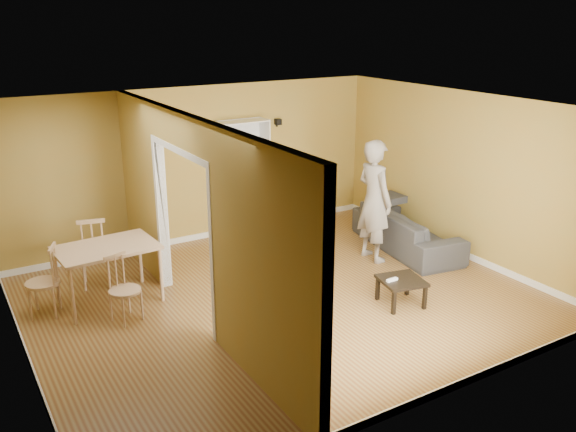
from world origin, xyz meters
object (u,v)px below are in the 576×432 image
object	(u,v)px
person	(375,190)
bookshelf	(243,178)
chair_far	(94,250)
coffee_table	(401,283)
sofa	(407,225)
dining_table	(106,252)
chair_near	(125,289)
chair_left	(42,281)

from	to	relation	value
person	bookshelf	bearing A→B (deg)	29.43
bookshelf	chair_far	distance (m)	2.95
person	coffee_table	distance (m)	1.81
sofa	dining_table	xyz separation A→B (m)	(-4.73, 0.57, 0.30)
coffee_table	dining_table	xyz separation A→B (m)	(-3.29, 2.08, 0.41)
sofa	chair_near	distance (m)	4.70
sofa	dining_table	bearing A→B (deg)	91.60
chair_left	chair_near	bearing A→B (deg)	73.41
coffee_table	chair_left	world-z (taller)	chair_left
coffee_table	chair_left	distance (m)	4.64
sofa	coffee_table	bearing A→B (deg)	144.94
person	chair_far	bearing A→B (deg)	72.01
person	coffee_table	size ratio (longest dim) A/B	4.12
chair_near	chair_far	size ratio (longest dim) A/B	0.83
chair_far	chair_left	bearing A→B (deg)	49.85
sofa	chair_far	world-z (taller)	chair_far
coffee_table	dining_table	distance (m)	3.92
bookshelf	chair_near	world-z (taller)	bookshelf
bookshelf	coffee_table	distance (m)	3.66
person	chair_left	world-z (taller)	person
sofa	bookshelf	size ratio (longest dim) A/B	1.09
dining_table	chair_far	xyz separation A→B (m)	(-0.02, 0.64, -0.19)
chair_far	chair_near	bearing A→B (deg)	106.18
sofa	bookshelf	world-z (taller)	bookshelf
coffee_table	chair_near	world-z (taller)	chair_near
chair_left	bookshelf	bearing A→B (deg)	134.22
chair_left	chair_near	distance (m)	1.10
chair_left	chair_far	xyz separation A→B (m)	(0.80, 0.58, 0.06)
person	chair_far	xyz separation A→B (m)	(-3.99, 1.25, -0.60)
chair_near	bookshelf	bearing A→B (deg)	18.88
person	bookshelf	distance (m)	2.41
sofa	bookshelf	bearing A→B (deg)	52.24
coffee_table	person	bearing A→B (deg)	64.96
bookshelf	dining_table	size ratio (longest dim) A/B	1.58
bookshelf	dining_table	world-z (taller)	bookshelf
bookshelf	chair_near	size ratio (longest dim) A/B	2.31
bookshelf	chair_far	world-z (taller)	bookshelf
dining_table	chair_left	xyz separation A→B (m)	(-0.82, 0.06, -0.25)
person	chair_far	world-z (taller)	person
sofa	person	bearing A→B (deg)	101.91
sofa	bookshelf	distance (m)	2.89
dining_table	chair_far	distance (m)	0.67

